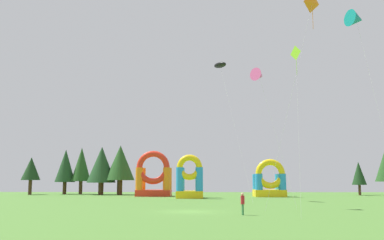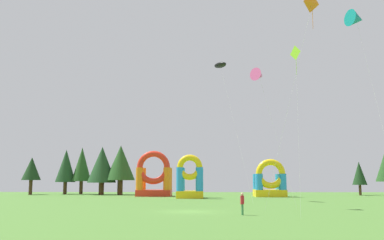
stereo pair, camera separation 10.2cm
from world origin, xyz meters
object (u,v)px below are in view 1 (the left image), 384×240
at_px(person_left_edge, 243,202).
at_px(inflatable_blue_arch, 270,183).
at_px(kite_lime_diamond, 297,55).
at_px(kite_pink_delta, 259,75).
at_px(kite_black_parafoil, 220,65).
at_px(inflatable_red_slide, 190,182).
at_px(inflatable_yellow_castle, 154,179).
at_px(kite_teal_delta, 356,19).
at_px(kite_orange_diamond, 313,5).

relative_size(person_left_edge, inflatable_blue_arch, 0.29).
height_order(kite_lime_diamond, person_left_edge, kite_lime_diamond).
bearing_deg(kite_pink_delta, kite_lime_diamond, -79.05).
distance_m(kite_black_parafoil, inflatable_blue_arch, 22.80).
bearing_deg(kite_pink_delta, inflatable_blue_arch, 79.27).
bearing_deg(person_left_edge, inflatable_red_slide, 178.78).
xyz_separation_m(inflatable_blue_arch, inflatable_yellow_castle, (-19.86, 1.55, 0.70)).
distance_m(kite_teal_delta, inflatable_yellow_castle, 41.54).
distance_m(person_left_edge, inflatable_blue_arch, 38.05).
bearing_deg(inflatable_blue_arch, kite_teal_delta, -73.74).
xyz_separation_m(kite_teal_delta, inflatable_yellow_castle, (-26.84, 25.46, -18.89)).
relative_size(kite_pink_delta, kite_orange_diamond, 0.74).
relative_size(kite_teal_delta, inflatable_blue_arch, 3.63).
bearing_deg(kite_black_parafoil, person_left_edge, -88.65).
relative_size(kite_orange_diamond, kite_black_parafoil, 0.99).
bearing_deg(inflatable_blue_arch, inflatable_yellow_castle, 175.54).
height_order(kite_lime_diamond, kite_orange_diamond, kite_orange_diamond).
bearing_deg(kite_orange_diamond, inflatable_red_slide, 113.59).
height_order(inflatable_red_slide, inflatable_yellow_castle, inflatable_yellow_castle).
height_order(kite_orange_diamond, inflatable_red_slide, kite_orange_diamond).
xyz_separation_m(kite_lime_diamond, kite_teal_delta, (10.25, 13.22, 8.39)).
bearing_deg(person_left_edge, kite_lime_diamond, 79.62).
height_order(kite_teal_delta, kite_black_parafoil, kite_teal_delta).
height_order(person_left_edge, inflatable_red_slide, inflatable_red_slide).
distance_m(kite_black_parafoil, inflatable_yellow_castle, 24.16).
height_order(kite_black_parafoil, person_left_edge, kite_black_parafoil).
relative_size(kite_pink_delta, kite_black_parafoil, 0.74).
bearing_deg(person_left_edge, inflatable_yellow_castle, -173.75).
xyz_separation_m(person_left_edge, inflatable_red_slide, (-5.24, 31.64, 1.36)).
distance_m(kite_black_parafoil, inflatable_red_slide, 18.88).
relative_size(inflatable_blue_arch, inflatable_yellow_castle, 0.81).
height_order(kite_lime_diamond, inflatable_red_slide, kite_lime_diamond).
height_order(kite_black_parafoil, inflatable_red_slide, kite_black_parafoil).
relative_size(kite_teal_delta, person_left_edge, 12.65).
distance_m(kite_teal_delta, kite_orange_diamond, 13.08).
distance_m(kite_teal_delta, kite_black_parafoil, 19.87).
relative_size(kite_pink_delta, inflatable_blue_arch, 2.37).
height_order(kite_pink_delta, kite_orange_diamond, kite_orange_diamond).
distance_m(kite_pink_delta, inflatable_red_slide, 26.04).
relative_size(kite_lime_diamond, inflatable_blue_arch, 2.23).
height_order(kite_orange_diamond, kite_black_parafoil, kite_black_parafoil).
xyz_separation_m(kite_lime_diamond, inflatable_red_slide, (-10.08, 31.62, -10.98)).
height_order(kite_black_parafoil, inflatable_yellow_castle, kite_black_parafoil).
xyz_separation_m(kite_black_parafoil, inflatable_yellow_castle, (-11.15, 13.47, -16.67)).
xyz_separation_m(kite_lime_diamond, person_left_edge, (-4.84, -0.02, -12.34)).
xyz_separation_m(kite_pink_delta, inflatable_red_slide, (-8.18, 21.78, -11.70)).
bearing_deg(kite_teal_delta, inflatable_blue_arch, 106.26).
height_order(kite_black_parafoil, inflatable_blue_arch, kite_black_parafoil).
xyz_separation_m(inflatable_red_slide, inflatable_yellow_castle, (-6.51, 7.07, 0.48)).
bearing_deg(inflatable_blue_arch, kite_pink_delta, -100.73).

